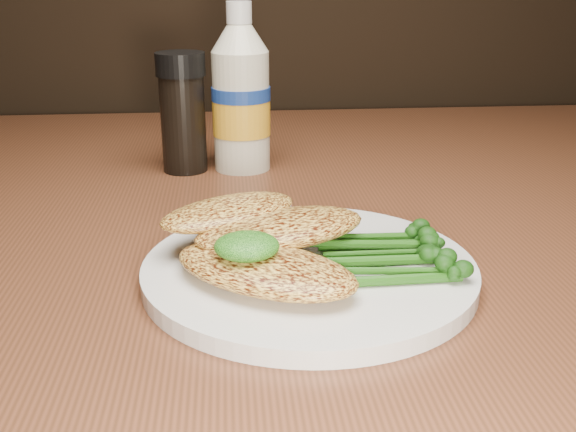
{
  "coord_description": "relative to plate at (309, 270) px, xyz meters",
  "views": [
    {
      "loc": [
        -0.05,
        0.42,
        0.96
      ],
      "look_at": [
        -0.01,
        0.88,
        0.79
      ],
      "focal_mm": 42.62,
      "sensor_mm": 36.0,
      "label": 1
    }
  ],
  "objects": [
    {
      "name": "chicken_mid",
      "position": [
        -0.02,
        0.02,
        0.03
      ],
      "size": [
        0.15,
        0.11,
        0.02
      ],
      "primitive_type": "ellipsoid",
      "rotation": [
        0.0,
        0.0,
        0.38
      ],
      "color": "#F8C24F",
      "rests_on": "plate"
    },
    {
      "name": "chicken_front",
      "position": [
        -0.03,
        -0.03,
        0.02
      ],
      "size": [
        0.15,
        0.13,
        0.02
      ],
      "primitive_type": "ellipsoid",
      "rotation": [
        0.0,
        0.0,
        -0.61
      ],
      "color": "#F8C24F",
      "rests_on": "plate"
    },
    {
      "name": "plate",
      "position": [
        0.0,
        0.0,
        0.0
      ],
      "size": [
        0.24,
        0.24,
        0.01
      ],
      "primitive_type": "cylinder",
      "color": "silver",
      "rests_on": "dining_table"
    },
    {
      "name": "chicken_back",
      "position": [
        -0.06,
        0.04,
        0.03
      ],
      "size": [
        0.13,
        0.11,
        0.02
      ],
      "primitive_type": "ellipsoid",
      "rotation": [
        0.0,
        0.0,
        0.55
      ],
      "color": "#F8C24F",
      "rests_on": "plate"
    },
    {
      "name": "broccolini_bundle",
      "position": [
        0.05,
        -0.01,
        0.01
      ],
      "size": [
        0.12,
        0.1,
        0.02
      ],
      "primitive_type": null,
      "rotation": [
        0.0,
        0.0,
        0.15
      ],
      "color": "#1E5211",
      "rests_on": "plate"
    },
    {
      "name": "mayo_bottle",
      "position": [
        -0.04,
        0.28,
        0.08
      ],
      "size": [
        0.06,
        0.06,
        0.18
      ],
      "primitive_type": null,
      "rotation": [
        0.0,
        0.0,
        -0.01
      ],
      "color": "beige",
      "rests_on": "dining_table"
    },
    {
      "name": "pesto_front",
      "position": [
        -0.04,
        -0.03,
        0.03
      ],
      "size": [
        0.05,
        0.04,
        0.02
      ],
      "primitive_type": "ellipsoid",
      "rotation": [
        0.0,
        0.0,
        -0.05
      ],
      "color": "#073409",
      "rests_on": "chicken_front"
    },
    {
      "name": "pepper_grinder",
      "position": [
        -0.1,
        0.28,
        0.06
      ],
      "size": [
        0.07,
        0.07,
        0.13
      ],
      "primitive_type": null,
      "rotation": [
        0.0,
        0.0,
        0.38
      ],
      "color": "black",
      "rests_on": "dining_table"
    }
  ]
}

